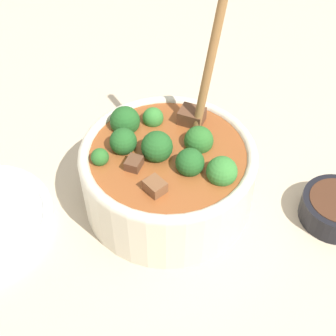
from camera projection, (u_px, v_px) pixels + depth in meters
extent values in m
plane|color=#C6B293|center=(168.00, 199.00, 0.70)|extent=(4.00, 4.00, 0.00)
cylinder|color=beige|center=(168.00, 177.00, 0.67)|extent=(0.25, 0.25, 0.10)
torus|color=beige|center=(168.00, 153.00, 0.64)|extent=(0.25, 0.25, 0.02)
cylinder|color=brown|center=(168.00, 169.00, 0.66)|extent=(0.22, 0.22, 0.07)
sphere|color=#2D6B28|center=(199.00, 141.00, 0.64)|extent=(0.04, 0.04, 0.04)
cylinder|color=#6B9956|center=(198.00, 156.00, 0.66)|extent=(0.01, 0.01, 0.02)
sphere|color=#235B23|center=(157.00, 147.00, 0.62)|extent=(0.04, 0.04, 0.04)
cylinder|color=#6B9956|center=(157.00, 163.00, 0.64)|extent=(0.01, 0.01, 0.02)
sphere|color=#235B23|center=(123.00, 141.00, 0.63)|extent=(0.04, 0.04, 0.04)
cylinder|color=#6B9956|center=(125.00, 156.00, 0.65)|extent=(0.01, 0.01, 0.02)
sphere|color=#387F33|center=(153.00, 118.00, 0.67)|extent=(0.03, 0.03, 0.03)
cylinder|color=#6B9956|center=(153.00, 129.00, 0.69)|extent=(0.01, 0.01, 0.01)
sphere|color=#387F33|center=(222.00, 172.00, 0.60)|extent=(0.04, 0.04, 0.04)
cylinder|color=#6B9956|center=(220.00, 187.00, 0.62)|extent=(0.01, 0.01, 0.02)
sphere|color=#2D6B28|center=(100.00, 157.00, 0.62)|extent=(0.02, 0.02, 0.02)
cylinder|color=#6B9956|center=(101.00, 166.00, 0.63)|extent=(0.01, 0.01, 0.01)
sphere|color=#235B23|center=(125.00, 121.00, 0.66)|extent=(0.04, 0.04, 0.04)
cylinder|color=#6B9956|center=(126.00, 137.00, 0.69)|extent=(0.02, 0.02, 0.02)
sphere|color=#235B23|center=(189.00, 163.00, 0.60)|extent=(0.04, 0.04, 0.04)
cylinder|color=#6B9956|center=(188.00, 177.00, 0.62)|extent=(0.01, 0.01, 0.02)
cube|color=brown|center=(134.00, 164.00, 0.61)|extent=(0.03, 0.03, 0.02)
cube|color=brown|center=(155.00, 187.00, 0.58)|extent=(0.02, 0.03, 0.02)
cube|color=brown|center=(192.00, 117.00, 0.67)|extent=(0.04, 0.04, 0.03)
ellipsoid|color=olive|center=(195.00, 132.00, 0.67)|extent=(0.04, 0.03, 0.01)
cylinder|color=olive|center=(211.00, 56.00, 0.60)|extent=(0.06, 0.02, 0.23)
cylinder|color=black|center=(336.00, 209.00, 0.67)|extent=(0.10, 0.10, 0.04)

